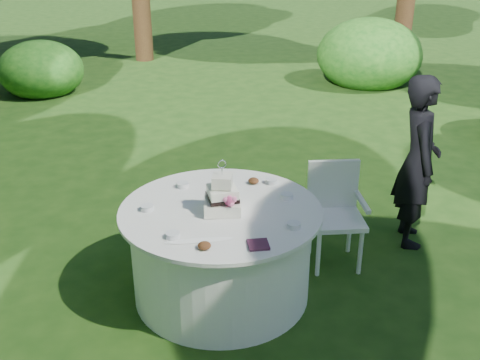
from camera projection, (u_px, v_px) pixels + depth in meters
name	position (u px, v px, depth m)	size (l,w,h in m)	color
ground	(222.00, 292.00, 4.60)	(80.00, 80.00, 0.00)	#17360E
napkins	(258.00, 245.00, 3.78)	(0.14, 0.14, 0.02)	#411C32
feather_plume	(199.00, 240.00, 3.83)	(0.48, 0.07, 0.01)	white
guest	(418.00, 162.00, 5.06)	(0.58, 0.38, 1.60)	black
table	(221.00, 251.00, 4.44)	(1.56, 1.56, 0.77)	white
cake	(223.00, 198.00, 4.20)	(0.30, 0.30, 0.41)	white
chair	(335.00, 206.00, 4.87)	(0.49, 0.47, 0.90)	white
votives	(226.00, 204.00, 4.32)	(1.19, 0.93, 0.04)	silver
petal_cups	(232.00, 210.00, 4.22)	(0.58, 1.08, 0.05)	#562D16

